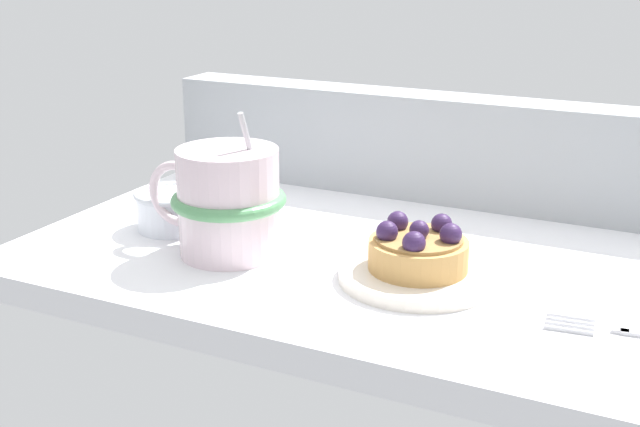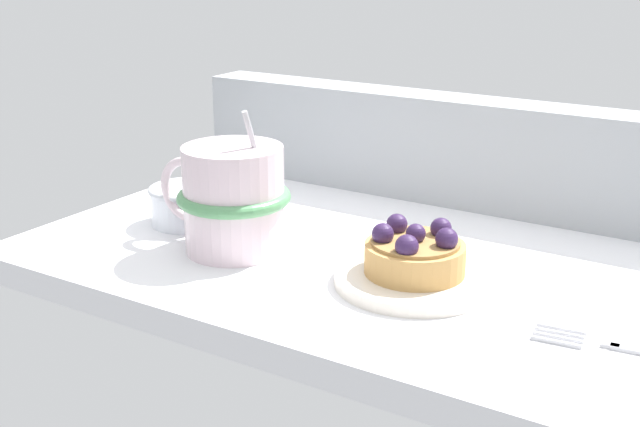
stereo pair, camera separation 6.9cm
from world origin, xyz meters
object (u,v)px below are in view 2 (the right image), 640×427
coffee_mug (232,198)px  sugar_bowl (186,204)px  raspberry_tart (415,253)px  dessert_plate (414,279)px

coffee_mug → sugar_bowl: 9.37cm
sugar_bowl → raspberry_tart: bearing=-4.0°
dessert_plate → coffee_mug: coffee_mug is taller
dessert_plate → raspberry_tart: bearing=-113.4°
dessert_plate → coffee_mug: size_ratio=0.96×
dessert_plate → raspberry_tart: 2.22cm
dessert_plate → coffee_mug: (-17.39, -1.43, 4.36)cm
raspberry_tart → sugar_bowl: raspberry_tart is taller
coffee_mug → sugar_bowl: (-8.35, 3.20, -2.79)cm
coffee_mug → dessert_plate: bearing=4.7°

